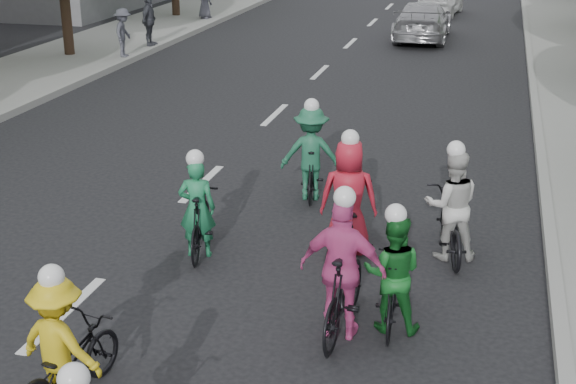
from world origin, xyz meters
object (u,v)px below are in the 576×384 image
at_px(cyclist_4, 349,209).
at_px(follow_car_trail, 441,0).
at_px(spectator_0, 123,33).
at_px(spectator_1, 149,21).
at_px(cyclist_1, 393,281).
at_px(cyclist_6, 451,216).
at_px(cyclist_3, 343,281).
at_px(cyclist_5, 199,217).
at_px(cyclist_7, 312,159).
at_px(follow_car_lead, 423,21).
at_px(cyclist_2, 63,354).

bearing_deg(cyclist_4, follow_car_trail, -96.85).
bearing_deg(spectator_0, spectator_1, -8.58).
relative_size(cyclist_1, cyclist_6, 0.88).
distance_m(cyclist_3, cyclist_6, 2.80).
bearing_deg(cyclist_1, cyclist_4, -69.18).
xyz_separation_m(cyclist_5, spectator_1, (-7.33, 14.85, 0.42)).
height_order(cyclist_4, cyclist_5, cyclist_4).
xyz_separation_m(cyclist_3, cyclist_5, (-2.47, 1.74, -0.13)).
bearing_deg(spectator_1, cyclist_3, -151.27).
bearing_deg(cyclist_6, cyclist_7, -47.69).
height_order(cyclist_3, follow_car_trail, cyclist_3).
relative_size(cyclist_1, follow_car_lead, 0.35).
relative_size(cyclist_3, follow_car_lead, 0.41).
xyz_separation_m(cyclist_1, follow_car_trail, (-1.57, 27.08, 0.04)).
distance_m(cyclist_3, spectator_0, 17.60).
distance_m(follow_car_lead, follow_car_trail, 6.45).
bearing_deg(follow_car_trail, cyclist_7, 94.78).
bearing_deg(follow_car_lead, cyclist_1, 93.92).
xyz_separation_m(cyclist_6, spectator_1, (-10.89, 14.01, 0.36)).
height_order(cyclist_1, cyclist_5, cyclist_1).
height_order(cyclist_6, cyclist_7, cyclist_7).
distance_m(cyclist_5, cyclist_6, 3.66).
bearing_deg(cyclist_6, follow_car_trail, -96.82).
height_order(follow_car_lead, follow_car_trail, follow_car_lead).
height_order(cyclist_3, cyclist_5, cyclist_3).
relative_size(cyclist_7, spectator_1, 1.07).
bearing_deg(cyclist_2, cyclist_6, -116.08).
height_order(cyclist_6, follow_car_lead, cyclist_6).
bearing_deg(cyclist_7, cyclist_1, 106.41).
bearing_deg(cyclist_6, cyclist_3, 55.37).
bearing_deg(follow_car_trail, cyclist_4, 97.22).
xyz_separation_m(cyclist_5, cyclist_7, (1.07, 2.66, 0.13)).
distance_m(cyclist_3, follow_car_lead, 20.97).
bearing_deg(cyclist_4, cyclist_1, 105.82).
bearing_deg(cyclist_4, spectator_1, -64.77).
xyz_separation_m(cyclist_4, cyclist_7, (-1.03, 2.02, 0.04)).
bearing_deg(cyclist_3, spectator_0, -53.01).
distance_m(cyclist_5, follow_car_lead, 19.25).
bearing_deg(spectator_0, cyclist_4, -151.00).
height_order(cyclist_2, cyclist_5, cyclist_2).
relative_size(cyclist_2, follow_car_lead, 0.36).
height_order(cyclist_1, follow_car_lead, cyclist_1).
relative_size(cyclist_1, cyclist_4, 0.87).
relative_size(cyclist_5, cyclist_7, 0.93).
distance_m(cyclist_6, follow_car_lead, 18.50).
bearing_deg(cyclist_2, follow_car_lead, -82.11).
relative_size(cyclist_6, follow_car_lead, 0.40).
bearing_deg(cyclist_1, cyclist_6, -106.77).
bearing_deg(spectator_1, spectator_0, 178.16).
distance_m(cyclist_2, follow_car_lead, 23.11).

